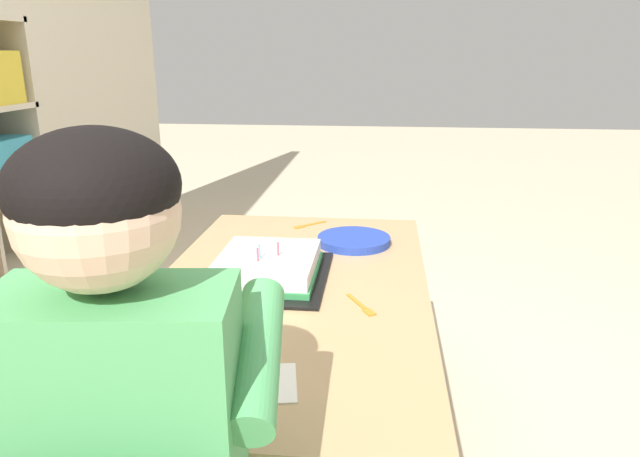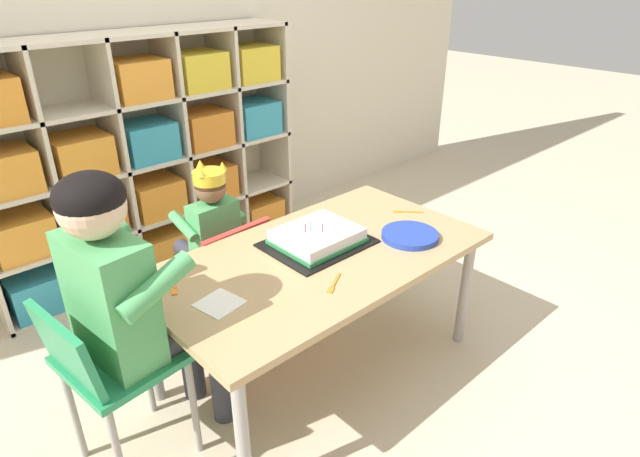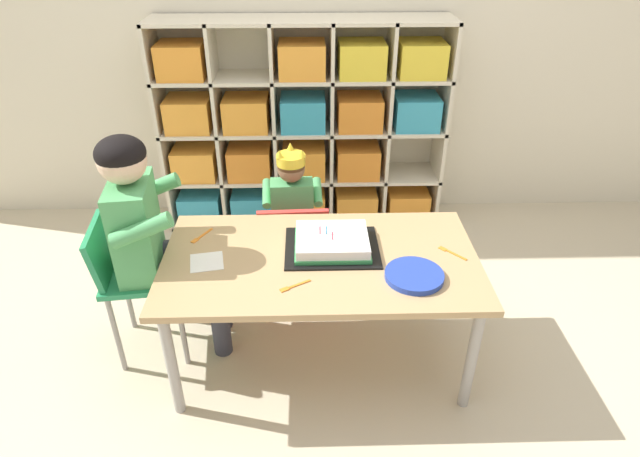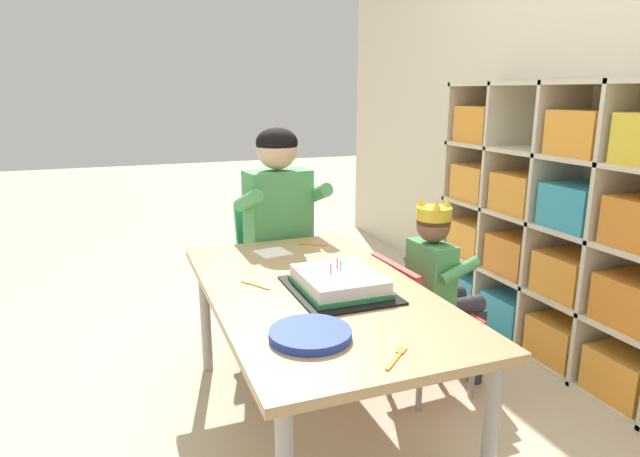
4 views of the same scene
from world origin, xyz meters
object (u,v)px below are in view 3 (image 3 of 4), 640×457
birthday_cake_on_tray (332,243)px  fork_near_child_seat (293,286)px  child_with_crown (292,201)px  fork_near_cake_tray (201,236)px  paper_plate_stack (414,275)px  classroom_chair_adult_side (133,272)px  adult_helper_seated (151,226)px  activity_table (320,268)px  fork_scattered_mid_table (451,253)px  classroom_chair_blue (293,237)px

birthday_cake_on_tray → fork_near_child_seat: (-0.16, -0.26, -0.03)m
child_with_crown → fork_near_cake_tray: 0.57m
paper_plate_stack → classroom_chair_adult_side: bearing=168.6°
classroom_chair_adult_side → birthday_cake_on_tray: classroom_chair_adult_side is taller
child_with_crown → adult_helper_seated: size_ratio=0.77×
activity_table → paper_plate_stack: paper_plate_stack is taller
adult_helper_seated → birthday_cake_on_tray: bearing=-99.2°
activity_table → fork_scattered_mid_table: bearing=1.9°
fork_near_cake_tray → fork_scattered_mid_table: (1.06, -0.15, 0.00)m
activity_table → fork_near_cake_tray: 0.55m
fork_near_child_seat → fork_scattered_mid_table: bearing=-11.8°
fork_near_cake_tray → fork_near_child_seat: size_ratio=1.00×
adult_helper_seated → fork_near_child_seat: adult_helper_seated is taller
classroom_chair_blue → fork_scattered_mid_table: bearing=142.8°
adult_helper_seated → fork_near_child_seat: size_ratio=8.74×
activity_table → classroom_chair_adult_side: (-0.81, 0.09, -0.07)m
adult_helper_seated → fork_scattered_mid_table: 1.25m
activity_table → classroom_chair_blue: size_ratio=2.32×
classroom_chair_adult_side → paper_plate_stack: size_ratio=2.91×
child_with_crown → fork_near_child_seat: child_with_crown is taller
classroom_chair_blue → fork_near_cake_tray: 0.54m
birthday_cake_on_tray → fork_scattered_mid_table: size_ratio=3.55×
birthday_cake_on_tray → fork_near_child_seat: size_ratio=3.27×
activity_table → fork_near_cake_tray: fork_near_cake_tray is taller
adult_helper_seated → fork_near_child_seat: 0.67m
activity_table → birthday_cake_on_tray: size_ratio=3.30×
activity_table → fork_scattered_mid_table: (0.54, 0.02, 0.05)m
classroom_chair_blue → classroom_chair_adult_side: classroom_chair_adult_side is taller
fork_near_child_seat → child_with_crown: bearing=61.9°
classroom_chair_blue → classroom_chair_adult_side: (-0.68, -0.40, 0.08)m
paper_plate_stack → fork_near_cake_tray: paper_plate_stack is taller
classroom_chair_adult_side → fork_near_child_seat: size_ratio=5.55×
paper_plate_stack → fork_scattered_mid_table: bearing=42.2°
fork_scattered_mid_table → child_with_crown: bearing=-172.0°
classroom_chair_blue → fork_near_cake_tray: size_ratio=4.66×
birthday_cake_on_tray → fork_near_child_seat: birthday_cake_on_tray is taller
birthday_cake_on_tray → classroom_chair_adult_side: bearing=178.6°
birthday_cake_on_tray → classroom_chair_blue: bearing=112.8°
activity_table → paper_plate_stack: bearing=-22.5°
child_with_crown → fork_near_child_seat: size_ratio=6.71×
classroom_chair_blue → birthday_cake_on_tray: (0.18, -0.42, 0.23)m
activity_table → fork_scattered_mid_table: fork_scattered_mid_table is taller
classroom_chair_adult_side → fork_near_cake_tray: (0.29, 0.08, 0.12)m
classroom_chair_blue → birthday_cake_on_tray: birthday_cake_on_tray is taller
child_with_crown → birthday_cake_on_tray: (0.18, -0.52, 0.08)m
classroom_chair_blue → fork_near_cake_tray: (-0.39, -0.31, 0.21)m
adult_helper_seated → paper_plate_stack: bearing=-109.8°
adult_helper_seated → birthday_cake_on_tray: 0.75m
paper_plate_stack → fork_scattered_mid_table: (0.18, 0.17, -0.01)m
activity_table → adult_helper_seated: adult_helper_seated is taller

